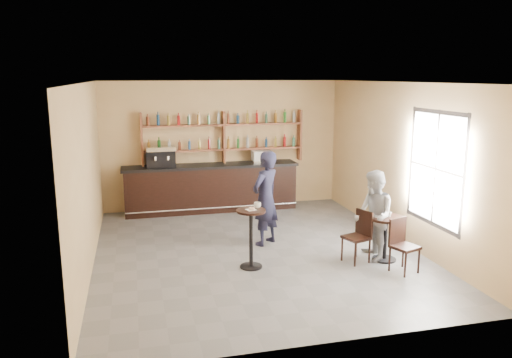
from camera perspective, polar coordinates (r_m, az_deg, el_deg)
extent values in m
plane|color=slate|center=(9.73, -0.02, -8.23)|extent=(7.00, 7.00, 0.00)
plane|color=white|center=(9.14, -0.02, 10.97)|extent=(7.00, 7.00, 0.00)
plane|color=tan|center=(12.69, -3.81, 3.92)|extent=(7.00, 0.00, 7.00)
plane|color=tan|center=(6.06, 7.96, -4.92)|extent=(7.00, 0.00, 7.00)
plane|color=tan|center=(9.08, -18.73, 0.17)|extent=(0.00, 7.00, 7.00)
plane|color=tan|center=(10.42, 16.22, 1.76)|extent=(0.00, 7.00, 7.00)
plane|color=white|center=(9.40, 19.85, 1.10)|extent=(0.00, 2.00, 2.00)
cube|color=white|center=(8.62, -0.57, -3.53)|extent=(0.19, 0.19, 0.00)
torus|color=#BF7546|center=(8.60, -0.49, -3.40)|extent=(0.14, 0.14, 0.04)
imported|color=white|center=(8.73, 0.17, -3.00)|extent=(0.13, 0.13, 0.10)
imported|color=black|center=(9.86, 1.08, -2.21)|extent=(0.82, 0.78, 1.89)
imported|color=white|center=(9.33, 14.95, -3.92)|extent=(0.10, 0.10, 0.09)
imported|color=gray|center=(9.32, 13.27, -4.11)|extent=(0.75, 0.90, 1.66)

